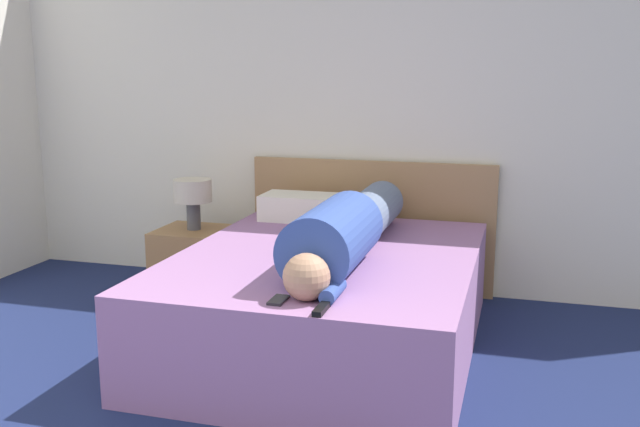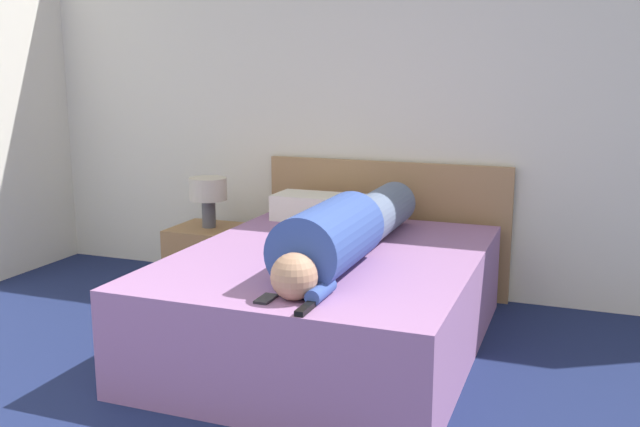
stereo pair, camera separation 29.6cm
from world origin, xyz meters
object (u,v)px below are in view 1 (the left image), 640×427
bed (328,300)px  nightstand (195,261)px  cell_phone (278,300)px  table_lamp (193,194)px  person_lying (347,230)px  tv_remote (321,309)px  pillow_near_headboard (306,207)px

bed → nightstand: bed is taller
nightstand → cell_phone: cell_phone is taller
table_lamp → person_lying: person_lying is taller
nightstand → table_lamp: size_ratio=1.44×
person_lying → tv_remote: (0.10, -0.85, -0.14)m
nightstand → table_lamp: bearing=104.0°
nightstand → pillow_near_headboard: bearing=9.0°
bed → person_lying: (0.13, -0.08, 0.42)m
bed → nightstand: (-1.13, 0.67, -0.04)m
bed → nightstand: bearing=149.2°
person_lying → pillow_near_headboard: bearing=119.6°
table_lamp → person_lying: 1.47m
bed → person_lying: person_lying is taller
tv_remote → cell_phone: size_ratio=1.15×
table_lamp → tv_remote: (1.36, -1.61, -0.15)m
bed → person_lying: 0.45m
person_lying → tv_remote: person_lying is taller
pillow_near_headboard → tv_remote: bearing=-70.8°
pillow_near_headboard → cell_phone: size_ratio=4.50×
bed → pillow_near_headboard: bearing=114.9°
nightstand → person_lying: 1.54m
table_lamp → cell_phone: bearing=-53.1°
pillow_near_headboard → cell_phone: pillow_near_headboard is taller
table_lamp → nightstand: bearing=-76.0°
bed → table_lamp: size_ratio=5.90×
person_lying → cell_phone: bearing=-98.3°
bed → pillow_near_headboard: 0.95m
bed → pillow_near_headboard: pillow_near_headboard is taller
table_lamp → cell_phone: 1.92m
person_lying → tv_remote: 0.87m
tv_remote → person_lying: bearing=96.9°
pillow_near_headboard → tv_remote: pillow_near_headboard is taller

